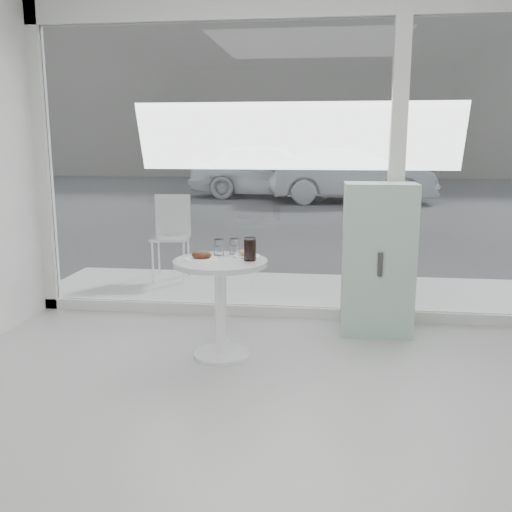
# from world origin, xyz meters

# --- Properties ---
(room_shell) EXTENTS (6.00, 6.00, 6.00)m
(room_shell) POSITION_xyz_m (0.00, -0.56, 1.91)
(room_shell) COLOR white
(room_shell) RESTS_ON ground
(storefront) EXTENTS (5.00, 0.14, 3.00)m
(storefront) POSITION_xyz_m (0.07, 3.00, 1.71)
(storefront) COLOR silver
(storefront) RESTS_ON ground
(main_table) EXTENTS (0.72, 0.72, 0.77)m
(main_table) POSITION_xyz_m (-0.50, 1.90, 0.55)
(main_table) COLOR white
(main_table) RESTS_ON ground
(patio_deck) EXTENTS (5.60, 1.60, 0.05)m
(patio_deck) POSITION_xyz_m (0.00, 3.80, 0.03)
(patio_deck) COLOR silver
(patio_deck) RESTS_ON ground
(street) EXTENTS (40.00, 24.00, 0.00)m
(street) POSITION_xyz_m (0.00, 16.00, -0.00)
(street) COLOR #363636
(street) RESTS_ON ground
(far_building) EXTENTS (40.00, 2.00, 8.00)m
(far_building) POSITION_xyz_m (0.00, 25.00, 4.00)
(far_building) COLOR gray
(far_building) RESTS_ON ground
(mint_cabinet) EXTENTS (0.61, 0.43, 1.31)m
(mint_cabinet) POSITION_xyz_m (0.74, 2.64, 0.66)
(mint_cabinet) COLOR #85A995
(mint_cabinet) RESTS_ON ground
(patio_chair) EXTENTS (0.46, 0.46, 0.98)m
(patio_chair) POSITION_xyz_m (-1.54, 4.23, 0.61)
(patio_chair) COLOR white
(patio_chair) RESTS_ON patio_deck
(car_white) EXTENTS (4.84, 2.19, 1.61)m
(car_white) POSITION_xyz_m (-1.43, 14.68, 0.81)
(car_white) COLOR white
(car_white) RESTS_ON street
(car_silver) EXTENTS (4.60, 2.11, 1.46)m
(car_silver) POSITION_xyz_m (0.88, 13.54, 0.73)
(car_silver) COLOR #A1A3A8
(car_silver) RESTS_ON street
(plate_fritter) EXTENTS (0.25, 0.25, 0.07)m
(plate_fritter) POSITION_xyz_m (-0.64, 1.89, 0.80)
(plate_fritter) COLOR white
(plate_fritter) RESTS_ON main_table
(plate_donut) EXTENTS (0.21, 0.21, 0.05)m
(plate_donut) POSITION_xyz_m (-0.32, 2.05, 0.79)
(plate_donut) COLOR white
(plate_donut) RESTS_ON main_table
(water_tumbler_a) EXTENTS (0.08, 0.08, 0.13)m
(water_tumbler_a) POSITION_xyz_m (-0.55, 2.09, 0.83)
(water_tumbler_a) COLOR white
(water_tumbler_a) RESTS_ON main_table
(water_tumbler_b) EXTENTS (0.08, 0.08, 0.12)m
(water_tumbler_b) POSITION_xyz_m (-0.43, 2.15, 0.82)
(water_tumbler_b) COLOR white
(water_tumbler_b) RESTS_ON main_table
(cola_glass) EXTENTS (0.09, 0.09, 0.18)m
(cola_glass) POSITION_xyz_m (-0.27, 1.92, 0.86)
(cola_glass) COLOR white
(cola_glass) RESTS_ON main_table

